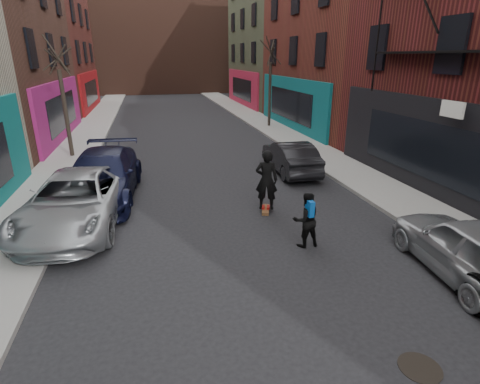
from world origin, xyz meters
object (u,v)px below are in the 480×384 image
pedestrian (306,220)px  tree_left_far (62,89)px  tree_right_far (270,77)px  parked_left_far (76,201)px  parked_left_end (102,176)px  parked_right_end (290,157)px  manhole (420,368)px  skateboard (266,210)px  parked_right_far (470,249)px  skateboarder (266,180)px

pedestrian → tree_left_far: bearing=-58.8°
tree_right_far → pedestrian: bearing=-104.8°
parked_left_far → parked_left_end: size_ratio=0.98×
parked_right_end → pedestrian: bearing=74.4°
tree_right_far → manhole: 22.72m
manhole → skateboard: bearing=94.0°
parked_left_far → parked_right_far: 10.58m
tree_left_far → parked_right_end: 11.35m
parked_left_end → skateboarder: skateboarder is taller
parked_left_far → skateboard: parked_left_far is taller
tree_right_far → pedestrian: tree_right_far is taller
tree_right_far → parked_left_end: size_ratio=1.18×
parked_left_far → pedestrian: (6.17, -2.89, -0.02)m
parked_left_end → skateboarder: (5.32, -2.56, 0.25)m
parked_left_end → parked_right_end: 7.85m
parked_left_far → tree_right_far: bearing=59.9°
parked_right_end → parked_left_far: bearing=26.1°
skateboard → skateboarder: 1.04m
parked_left_far → skateboard: size_ratio=7.10×
skateboard → manhole: 7.02m
tree_right_far → parked_left_far: (-10.80, -14.66, -2.74)m
tree_right_far → manhole: (-4.44, -22.00, -3.52)m
parked_left_end → pedestrian: bearing=-37.5°
parked_left_end → parked_right_end: size_ratio=1.37×
tree_left_far → skateboarder: tree_left_far is taller
tree_left_far → pedestrian: size_ratio=4.26×
parked_right_far → parked_right_end: parked_right_far is taller
tree_right_far → skateboarder: (-4.93, -15.00, -2.44)m
tree_left_far → parked_left_end: 7.24m
skateboarder → skateboard: bearing=-0.0°
pedestrian → tree_right_far: bearing=-107.5°
parked_left_far → parked_right_end: size_ratio=1.34×
parked_right_far → manhole: size_ratio=6.15×
tree_left_far → manhole: 18.18m
tree_left_far → parked_left_far: tree_left_far is taller
tree_left_far → parked_right_far: size_ratio=1.51×
parked_left_far → skateboard: bearing=3.0°
parked_left_end → parked_right_far: bearing=-35.9°
parked_right_end → skateboarder: skateboarder is taller
parked_left_far → pedestrian: 6.82m
parked_left_far → parked_left_end: bearing=82.6°
skateboard → manhole: skateboard is taller
tree_right_far → skateboarder: bearing=-108.2°
tree_left_far → parked_left_end: (2.14, -6.43, -2.54)m
parked_left_end → manhole: bearing=-54.0°
parked_right_end → skateboarder: 4.72m
manhole → parked_left_end: bearing=121.3°
parked_right_end → pedestrian: size_ratio=2.77×
parked_right_far → skateboarder: 5.92m
skateboarder → pedestrian: (0.30, -2.55, -0.32)m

